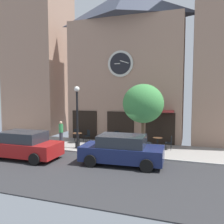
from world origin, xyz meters
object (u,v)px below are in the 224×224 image
object	(u,v)px
cafe_chair_under_awning	(111,142)
cafe_chair_facing_street	(147,142)
cafe_chair_facing_wall	(77,134)
parked_car_navy	(122,150)
cafe_table_leftmost	(77,136)
cafe_table_near_door	(158,141)
cafe_table_near_curb	(122,138)
cafe_chair_outer	(87,135)
cafe_table_center	(104,140)
cafe_chair_left_end	(117,136)
pedestrian_green	(61,132)
street_lamp	(77,117)
cafe_chair_near_lamp	(170,142)
street_tree	(143,104)
parked_car_red	(23,145)

from	to	relation	value
cafe_chair_under_awning	cafe_chair_facing_street	xyz separation A→B (m)	(2.22, 0.85, 0.00)
cafe_chair_facing_wall	parked_car_navy	distance (m)	6.94
cafe_table_leftmost	cafe_table_near_door	size ratio (longest dim) A/B	0.98
cafe_table_near_curb	cafe_chair_outer	bearing A→B (deg)	172.46
cafe_table_center	parked_car_navy	size ratio (longest dim) A/B	0.17
cafe_chair_left_end	pedestrian_green	bearing A→B (deg)	-158.77
street_lamp	cafe_chair_near_lamp	distance (m)	6.38
cafe_table_near_door	cafe_chair_facing_wall	size ratio (longest dim) A/B	0.83
cafe_table_near_curb	cafe_chair_outer	world-z (taller)	cafe_chair_outer
cafe_chair_under_awning	street_tree	bearing A→B (deg)	-9.85
street_tree	cafe_chair_under_awning	world-z (taller)	street_tree
parked_car_navy	cafe_table_center	bearing A→B (deg)	124.07
cafe_chair_facing_street	parked_car_red	size ratio (longest dim) A/B	0.21
cafe_chair_facing_street	pedestrian_green	bearing A→B (deg)	-177.91
parked_car_navy	street_lamp	bearing A→B (deg)	147.47
cafe_table_leftmost	cafe_chair_near_lamp	world-z (taller)	cafe_chair_near_lamp
cafe_table_center	parked_car_red	bearing A→B (deg)	-130.97
cafe_chair_facing_street	parked_car_red	world-z (taller)	parked_car_red
cafe_table_leftmost	cafe_chair_under_awning	size ratio (longest dim) A/B	0.81
cafe_table_near_curb	cafe_chair_facing_wall	world-z (taller)	cafe_chair_facing_wall
cafe_table_leftmost	cafe_table_center	xyz separation A→B (m)	(2.47, -0.75, -0.02)
cafe_table_leftmost	pedestrian_green	distance (m)	1.24
cafe_chair_facing_wall	cafe_table_leftmost	bearing A→B (deg)	-59.88
parked_car_red	street_lamp	bearing A→B (deg)	60.35
cafe_table_center	cafe_table_near_curb	size ratio (longest dim) A/B	1.04
cafe_table_near_curb	cafe_chair_facing_street	size ratio (longest dim) A/B	0.81
cafe_table_center	cafe_chair_facing_wall	distance (m)	3.23
cafe_chair_under_awning	cafe_chair_facing_street	bearing A→B (deg)	20.91
street_tree	cafe_chair_outer	distance (m)	5.86
cafe_table_near_door	cafe_chair_facing_street	bearing A→B (deg)	-137.35
cafe_table_near_door	parked_car_navy	xyz separation A→B (m)	(-1.31, -4.13, 0.26)
cafe_chair_under_awning	pedestrian_green	distance (m)	4.15
street_tree	cafe_table_leftmost	size ratio (longest dim) A/B	5.87
street_tree	parked_car_navy	world-z (taller)	street_tree
parked_car_navy	pedestrian_green	bearing A→B (deg)	149.51
cafe_table_leftmost	cafe_chair_facing_street	bearing A→B (deg)	-4.85
street_tree	cafe_chair_facing_wall	xyz separation A→B (m)	(-5.73, 2.40, -2.57)
cafe_chair_near_lamp	cafe_chair_facing_wall	world-z (taller)	same
cafe_chair_outer	cafe_chair_near_lamp	world-z (taller)	same
cafe_chair_facing_wall	parked_car_navy	xyz separation A→B (m)	(5.08, -4.72, 0.23)
cafe_table_leftmost	cafe_chair_left_end	world-z (taller)	cafe_chair_left_end
cafe_chair_near_lamp	parked_car_navy	bearing A→B (deg)	-117.79
street_lamp	parked_car_navy	bearing A→B (deg)	-32.53
cafe_chair_under_awning	parked_car_navy	world-z (taller)	parked_car_navy
cafe_table_leftmost	cafe_chair_under_awning	xyz separation A→B (m)	(3.12, -1.30, 0.01)
street_tree	cafe_table_center	bearing A→B (deg)	161.85
cafe_chair_facing_street	cafe_chair_under_awning	bearing A→B (deg)	-159.09
cafe_table_leftmost	pedestrian_green	size ratio (longest dim) A/B	0.44
street_lamp	cafe_table_center	size ratio (longest dim) A/B	5.47
cafe_chair_facing_street	cafe_chair_left_end	size ratio (longest dim) A/B	1.00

